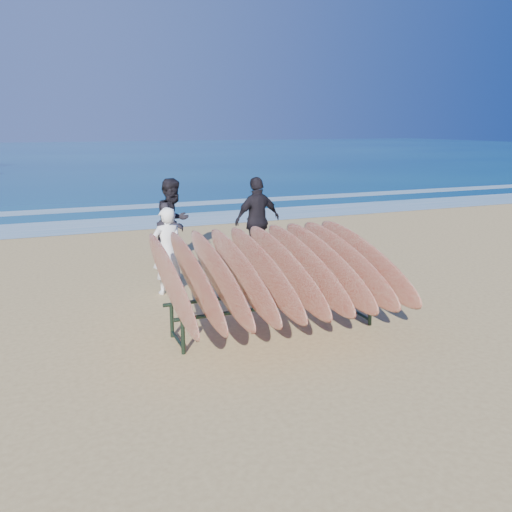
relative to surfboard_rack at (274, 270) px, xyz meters
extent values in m
plane|color=tan|center=(0.08, 0.11, -0.95)|extent=(120.00, 120.00, 0.00)
plane|color=navy|center=(0.08, 55.11, -0.95)|extent=(160.00, 160.00, 0.00)
plane|color=white|center=(0.08, 10.11, -0.94)|extent=(160.00, 160.00, 0.00)
plane|color=white|center=(0.08, 13.61, -0.94)|extent=(160.00, 160.00, 0.00)
cylinder|color=black|center=(-1.48, -0.31, -0.70)|extent=(0.06, 0.06, 0.50)
cylinder|color=black|center=(1.48, -0.34, -0.70)|extent=(0.06, 0.06, 0.50)
cylinder|color=black|center=(-1.48, 0.34, -0.70)|extent=(0.06, 0.06, 0.50)
cylinder|color=black|center=(1.48, 0.31, -0.70)|extent=(0.06, 0.06, 0.50)
cylinder|color=black|center=(0.00, -0.32, -0.45)|extent=(3.20, 0.08, 0.06)
cylinder|color=black|center=(0.00, 0.32, -0.45)|extent=(3.20, 0.08, 0.06)
cylinder|color=black|center=(-1.48, 0.01, -0.87)|extent=(0.05, 0.65, 0.04)
cylinder|color=black|center=(1.48, -0.01, -0.87)|extent=(0.05, 0.65, 0.04)
ellipsoid|color=#690E07|center=(-1.55, 0.01, 0.01)|extent=(0.10, 3.00, 1.23)
ellipsoid|color=#690E07|center=(-1.21, 0.01, 0.01)|extent=(0.10, 3.00, 1.23)
ellipsoid|color=#690E07|center=(-0.86, 0.01, 0.01)|extent=(0.10, 3.00, 1.23)
ellipsoid|color=#690E07|center=(-0.52, 0.00, 0.01)|extent=(0.10, 3.00, 1.23)
ellipsoid|color=#690E07|center=(-0.17, 0.00, 0.01)|extent=(0.10, 3.00, 1.23)
ellipsoid|color=#690E07|center=(0.17, 0.00, 0.01)|extent=(0.10, 3.00, 1.23)
ellipsoid|color=#690E07|center=(0.52, 0.00, 0.01)|extent=(0.10, 3.00, 1.23)
ellipsoid|color=#690E07|center=(0.86, -0.01, 0.01)|extent=(0.10, 3.00, 1.23)
ellipsoid|color=#690E07|center=(1.21, -0.01, 0.01)|extent=(0.10, 3.00, 1.23)
ellipsoid|color=#690E07|center=(1.55, -0.01, 0.01)|extent=(0.10, 3.00, 1.23)
imported|color=white|center=(-1.03, 2.46, -0.15)|extent=(0.63, 0.46, 1.60)
imported|color=black|center=(-0.42, 4.45, 0.01)|extent=(1.18, 1.14, 1.92)
imported|color=black|center=(1.37, 4.00, 0.01)|extent=(1.19, 0.65, 1.92)
camera|label=1|loc=(-3.15, -7.00, 2.07)|focal=38.00mm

